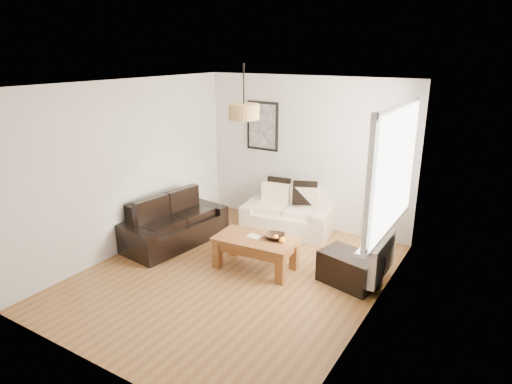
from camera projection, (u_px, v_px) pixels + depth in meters
The scene contains 21 objects.
floor at pixel (234, 275), 6.18m from camera, with size 4.50×4.50×0.00m, color brown.
ceiling at pixel (230, 84), 5.38m from camera, with size 3.80×4.50×0.00m, color white, non-canonical shape.
wall_back at pixel (306, 153), 7.61m from camera, with size 3.80×0.04×2.60m, color silver, non-canonical shape.
wall_front at pixel (90, 249), 3.95m from camera, with size 3.80×0.04×2.60m, color silver, non-canonical shape.
wall_left at pixel (129, 167), 6.72m from camera, with size 0.04×4.50×2.60m, color silver, non-canonical shape.
wall_right at pixel (376, 212), 4.84m from camera, with size 0.04×4.50×2.60m, color silver, non-canonical shape.
window_bay at pixel (394, 169), 5.41m from camera, with size 0.14×1.90×1.60m, color white, non-canonical shape.
radiator at pixel (382, 259), 5.81m from camera, with size 0.10×0.90×0.52m, color white.
poster at pixel (263, 126), 7.88m from camera, with size 0.62×0.04×0.87m, color black, non-canonical shape.
pendant_shade at pixel (244, 112), 5.74m from camera, with size 0.40×0.40×0.20m, color tan.
loveseat_cream at pixel (287, 211), 7.55m from camera, with size 1.47×0.80×0.73m, color beige, non-canonical shape.
sofa_leather at pixel (174, 221), 7.11m from camera, with size 1.70×0.83×0.73m, color black, non-canonical shape.
coffee_table at pixel (256, 253), 6.30m from camera, with size 1.14×0.62×0.47m, color brown, non-canonical shape.
ottoman at pixel (349, 269), 5.89m from camera, with size 0.75×0.48×0.43m, color black.
cushion_left at pixel (278, 189), 7.74m from camera, with size 0.40×0.12×0.40m, color black.
cushion_right at pixel (305, 193), 7.49m from camera, with size 0.41×0.13×0.41m, color black.
fruit_bowl at pixel (275, 236), 6.20m from camera, with size 0.28×0.28×0.07m, color black.
orange_a at pixel (275, 237), 6.15m from camera, with size 0.07×0.07×0.07m, color orange.
orange_b at pixel (282, 240), 6.06m from camera, with size 0.08×0.08×0.08m, color orange.
orange_c at pixel (276, 237), 6.18m from camera, with size 0.06×0.06×0.06m, color orange.
papers at pixel (254, 236), 6.28m from camera, with size 0.20×0.14×0.01m, color beige.
Camera 1 is at (3.14, -4.55, 2.99)m, focal length 31.02 mm.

